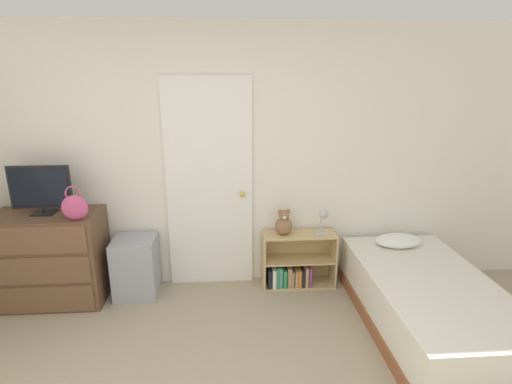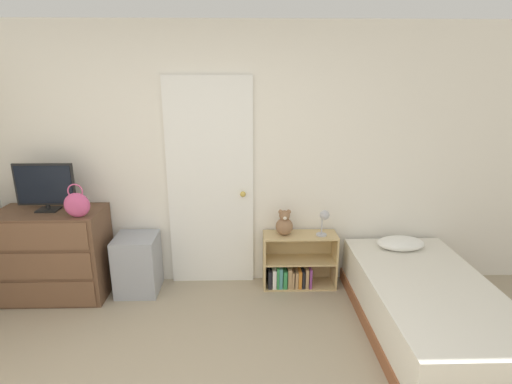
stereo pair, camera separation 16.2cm
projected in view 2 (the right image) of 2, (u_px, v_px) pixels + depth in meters
name	position (u px, v px, depth m)	size (l,w,h in m)	color
wall_back	(210.00, 160.00, 3.89)	(10.00, 0.06, 2.55)	white
door_closed	(211.00, 185.00, 3.91)	(0.83, 0.09, 2.07)	white
dresser	(54.00, 254.00, 3.79)	(0.96, 0.52, 0.86)	brown
tv	(45.00, 186.00, 3.63)	(0.53, 0.16, 0.44)	black
handbag	(77.00, 205.00, 3.49)	(0.23, 0.10, 0.31)	#C64C7F
storage_bin	(138.00, 264.00, 3.91)	(0.40, 0.40, 0.58)	#999EA8
bookshelf	(295.00, 266.00, 4.03)	(0.73, 0.27, 0.56)	tan
teddy_bear	(284.00, 224.00, 3.90)	(0.17, 0.17, 0.26)	#8C6647
desk_lamp	(324.00, 218.00, 3.85)	(0.12, 0.11, 0.26)	#B2B2B7
bed	(428.00, 307.00, 3.28)	(1.00, 1.90, 0.57)	brown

